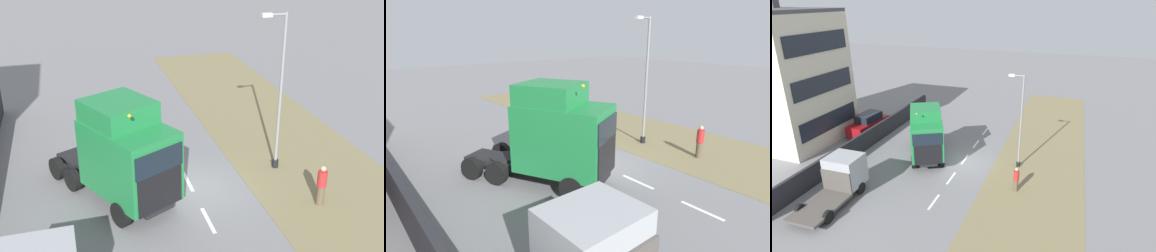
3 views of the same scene
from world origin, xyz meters
The scene contains 7 objects.
ground_plane centered at (0.00, 0.00, 0.00)m, with size 120.00×120.00×0.00m, color slate.
grass_verge centered at (-6.00, 0.00, 0.01)m, with size 7.00×44.00×0.01m.
lane_markings centered at (0.00, -0.70, 0.00)m, with size 0.16×14.60×0.00m.
boundary_wall centered at (9.00, 0.00, 0.82)m, with size 0.25×24.00×1.65m.
lorry_cab centered at (2.92, 0.37, 2.29)m, with size 5.31×7.11×4.69m.
lamp_post centered at (-4.35, -0.94, 3.49)m, with size 1.27×0.31×7.47m.
pedestrian centered at (-4.88, 2.59, 0.89)m, with size 0.39×0.39×1.81m.
Camera 2 is at (10.55, 11.17, 6.51)m, focal length 30.00 mm.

